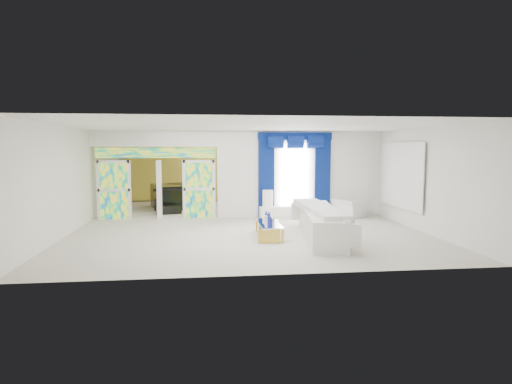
{
  "coord_description": "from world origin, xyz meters",
  "views": [
    {
      "loc": [
        -1.16,
        -13.88,
        2.4
      ],
      "look_at": [
        0.3,
        -1.2,
        1.1
      ],
      "focal_mm": 30.17,
      "sensor_mm": 36.0,
      "label": 1
    }
  ],
  "objects": [
    {
      "name": "blue_drape_right",
      "position": [
        2.9,
        0.87,
        1.4
      ],
      "size": [
        0.55,
        0.1,
        2.8
      ],
      "primitive_type": "cube",
      "color": "#030F4A",
      "rests_on": "ground"
    },
    {
      "name": "tv_console",
      "position": [
        -4.62,
        2.6,
        0.42
      ],
      "size": [
        0.69,
        0.65,
        0.83
      ],
      "primitive_type": "cube",
      "rotation": [
        0.0,
        0.0,
        0.26
      ],
      "color": "#A17550",
      "rests_on": "ground"
    },
    {
      "name": "floor",
      "position": [
        0.0,
        0.0,
        0.0
      ],
      "size": [
        12.0,
        12.0,
        0.0
      ],
      "primitive_type": "plane",
      "color": "#B7AF9E",
      "rests_on": "ground"
    },
    {
      "name": "wall_mirror",
      "position": [
        4.94,
        -1.0,
        1.55
      ],
      "size": [
        0.04,
        2.7,
        1.9
      ],
      "primitive_type": "cube",
      "color": "white",
      "rests_on": "ground"
    },
    {
      "name": "table_lamp",
      "position": [
        0.93,
        0.73,
        0.68
      ],
      "size": [
        0.36,
        0.36,
        0.58
      ],
      "primitive_type": "cylinder",
      "color": "white",
      "rests_on": "console_table"
    },
    {
      "name": "blue_pelmet",
      "position": [
        1.9,
        0.87,
        2.82
      ],
      "size": [
        2.6,
        0.12,
        0.25
      ],
      "primitive_type": "cube",
      "color": "#030F4A",
      "rests_on": "dividing_wall"
    },
    {
      "name": "chandelier",
      "position": [
        -2.3,
        3.4,
        2.65
      ],
      "size": [
        0.6,
        0.6,
        0.6
      ],
      "primitive_type": "sphere",
      "color": "gold",
      "rests_on": "ceiling"
    },
    {
      "name": "blue_drape_left",
      "position": [
        0.9,
        0.87,
        1.4
      ],
      "size": [
        0.55,
        0.1,
        2.8
      ],
      "primitive_type": "cube",
      "color": "#030F4A",
      "rests_on": "ground"
    },
    {
      "name": "window_pane",
      "position": [
        1.9,
        0.9,
        1.45
      ],
      "size": [
        1.0,
        0.02,
        2.3
      ],
      "primitive_type": "cube",
      "color": "white",
      "rests_on": "dividing_wall"
    },
    {
      "name": "gold_curtains",
      "position": [
        0.0,
        5.9,
        1.5
      ],
      "size": [
        9.7,
        0.12,
        2.9
      ],
      "primitive_type": "cube",
      "color": "gold",
      "rests_on": "ground"
    },
    {
      "name": "armchair",
      "position": [
        3.79,
        0.59,
        0.32
      ],
      "size": [
        1.24,
        1.28,
        0.63
      ],
      "primitive_type": "imported",
      "rotation": [
        0.0,
        0.0,
        2.12
      ],
      "color": "silver",
      "rests_on": "ground"
    },
    {
      "name": "dividing_header",
      "position": [
        -2.85,
        1.0,
        2.73
      ],
      "size": [
        4.3,
        0.18,
        0.55
      ],
      "primitive_type": "cube",
      "color": "white",
      "rests_on": "dividing_wall"
    },
    {
      "name": "piano_bench",
      "position": [
        -2.55,
        2.02,
        0.15
      ],
      "size": [
        0.94,
        0.58,
        0.29
      ],
      "primitive_type": "cube",
      "rotation": [
        0.0,
        0.0,
        0.29
      ],
      "color": "black",
      "rests_on": "ground"
    },
    {
      "name": "white_sofa",
      "position": [
        1.85,
        -2.79,
        0.37
      ],
      "size": [
        1.35,
        3.98,
        0.74
      ],
      "primitive_type": "cube",
      "rotation": [
        0.0,
        0.0,
        -0.13
      ],
      "color": "silver",
      "rests_on": "ground"
    },
    {
      "name": "stained_panel_right",
      "position": [
        -1.42,
        1.0,
        1.0
      ],
      "size": [
        0.95,
        0.04,
        2.0
      ],
      "primitive_type": "cube",
      "color": "#994C3F",
      "rests_on": "ground"
    },
    {
      "name": "stained_transom",
      "position": [
        -2.85,
        1.0,
        2.25
      ],
      "size": [
        4.0,
        0.05,
        0.35
      ],
      "primitive_type": "cube",
      "color": "#994C3F",
      "rests_on": "dividing_header"
    },
    {
      "name": "stained_panel_left",
      "position": [
        -4.28,
        1.0,
        1.0
      ],
      "size": [
        0.95,
        0.04,
        2.0
      ],
      "primitive_type": "cube",
      "color": "#994C3F",
      "rests_on": "ground"
    },
    {
      "name": "decanters",
      "position": [
        0.49,
        -2.56,
        0.46
      ],
      "size": [
        0.17,
        1.28,
        0.26
      ],
      "color": "navy",
      "rests_on": "coffee_table"
    },
    {
      "name": "console_table",
      "position": [
        1.23,
        0.73,
        0.19
      ],
      "size": [
        1.18,
        0.46,
        0.39
      ],
      "primitive_type": "cube",
      "rotation": [
        0.0,
        0.0,
        0.08
      ],
      "color": "white",
      "rests_on": "ground"
    },
    {
      "name": "coffee_table",
      "position": [
        0.5,
        -2.49,
        0.18
      ],
      "size": [
        0.76,
        1.7,
        0.37
      ],
      "primitive_type": "cube",
      "rotation": [
        0.0,
        0.0,
        -0.13
      ],
      "color": "gold",
      "rests_on": "ground"
    },
    {
      "name": "dividing_wall",
      "position": [
        2.15,
        1.0,
        1.5
      ],
      "size": [
        5.7,
        0.18,
        3.0
      ],
      "primitive_type": "cube",
      "color": "white",
      "rests_on": "ground"
    },
    {
      "name": "grand_piano",
      "position": [
        -2.55,
        3.62,
        0.47
      ],
      "size": [
        1.89,
        2.19,
        0.94
      ],
      "primitive_type": "cube",
      "rotation": [
        0.0,
        0.0,
        0.29
      ],
      "color": "black",
      "rests_on": "ground"
    }
  ]
}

